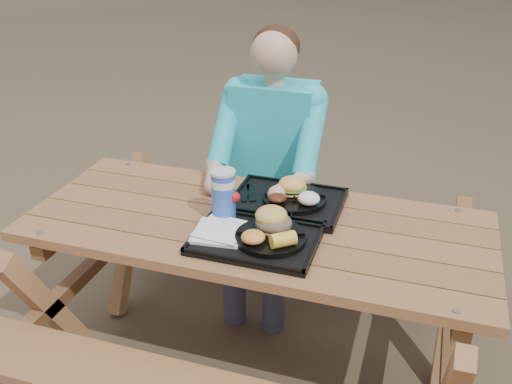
% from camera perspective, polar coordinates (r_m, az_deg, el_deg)
% --- Properties ---
extents(ground, '(60.00, 60.00, 0.00)m').
position_cam_1_polar(ground, '(2.68, 0.00, -17.03)').
color(ground, '#999999').
rests_on(ground, ground).
extents(picnic_table, '(1.80, 1.49, 0.75)m').
position_cam_1_polar(picnic_table, '(2.43, 0.00, -10.66)').
color(picnic_table, '#999999').
rests_on(picnic_table, ground).
extents(tray_near, '(0.45, 0.35, 0.02)m').
position_cam_1_polar(tray_near, '(2.10, 0.07, -4.71)').
color(tray_near, black).
rests_on(tray_near, picnic_table).
extents(tray_far, '(0.45, 0.35, 0.02)m').
position_cam_1_polar(tray_far, '(2.34, 3.10, -1.10)').
color(tray_far, black).
rests_on(tray_far, picnic_table).
extents(plate_near, '(0.26, 0.26, 0.02)m').
position_cam_1_polar(plate_near, '(2.07, 1.48, -4.55)').
color(plate_near, black).
rests_on(plate_near, tray_near).
extents(plate_far, '(0.26, 0.26, 0.02)m').
position_cam_1_polar(plate_far, '(2.34, 3.89, -0.66)').
color(plate_far, black).
rests_on(plate_far, tray_far).
extents(napkin_stack, '(0.20, 0.20, 0.02)m').
position_cam_1_polar(napkin_stack, '(2.11, -3.72, -3.94)').
color(napkin_stack, white).
rests_on(napkin_stack, tray_near).
extents(soda_cup, '(0.09, 0.09, 0.19)m').
position_cam_1_polar(soda_cup, '(2.18, -3.27, -0.34)').
color(soda_cup, '#1744B1').
rests_on(soda_cup, tray_near).
extents(condiment_bbq, '(0.05, 0.05, 0.03)m').
position_cam_1_polar(condiment_bbq, '(2.18, 0.95, -2.52)').
color(condiment_bbq, '#330A05').
rests_on(condiment_bbq, tray_near).
extents(condiment_mustard, '(0.06, 0.06, 0.03)m').
position_cam_1_polar(condiment_mustard, '(2.18, 2.89, -2.61)').
color(condiment_mustard, yellow).
rests_on(condiment_mustard, tray_near).
extents(sandwich, '(0.13, 0.13, 0.13)m').
position_cam_1_polar(sandwich, '(2.07, 1.80, -2.17)').
color(sandwich, gold).
rests_on(sandwich, plate_near).
extents(mac_cheese, '(0.09, 0.09, 0.04)m').
position_cam_1_polar(mac_cheese, '(2.01, -0.29, -4.52)').
color(mac_cheese, gold).
rests_on(mac_cheese, plate_near).
extents(corn_cob, '(0.12, 0.12, 0.05)m').
position_cam_1_polar(corn_cob, '(1.99, 2.72, -4.77)').
color(corn_cob, yellow).
rests_on(corn_cob, plate_near).
extents(cutlery_far, '(0.09, 0.15, 0.01)m').
position_cam_1_polar(cutlery_far, '(2.39, -0.49, -0.07)').
color(cutlery_far, black).
rests_on(cutlery_far, tray_far).
extents(burger, '(0.11, 0.11, 0.10)m').
position_cam_1_polar(burger, '(2.34, 3.64, 1.10)').
color(burger, '#EDA753').
rests_on(burger, plate_far).
extents(baked_beans, '(0.07, 0.07, 0.03)m').
position_cam_1_polar(baked_beans, '(2.28, 2.14, -0.59)').
color(baked_beans, '#4E200F').
rests_on(baked_beans, plate_far).
extents(potato_salad, '(0.09, 0.09, 0.05)m').
position_cam_1_polar(potato_salad, '(2.27, 5.30, -0.64)').
color(potato_salad, white).
rests_on(potato_salad, plate_far).
extents(diner, '(0.48, 0.84, 1.28)m').
position_cam_1_polar(diner, '(2.79, 1.68, 1.03)').
color(diner, teal).
rests_on(diner, ground).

